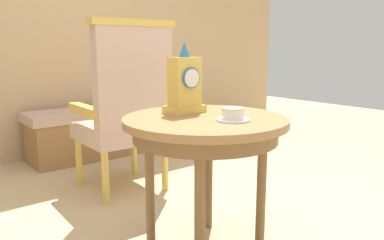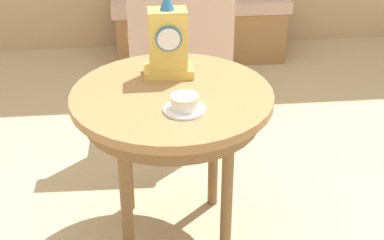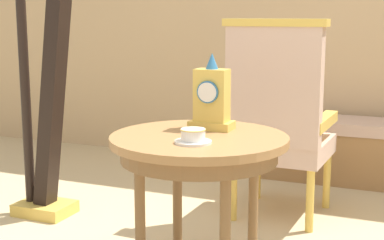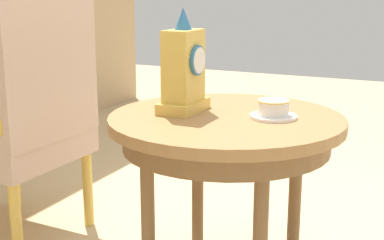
{
  "view_description": "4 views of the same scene",
  "coord_description": "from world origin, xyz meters",
  "px_view_note": "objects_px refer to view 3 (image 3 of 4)",
  "views": [
    {
      "loc": [
        -1.06,
        -1.23,
        0.97
      ],
      "look_at": [
        0.02,
        0.11,
        0.65
      ],
      "focal_mm": 35.97,
      "sensor_mm": 36.0,
      "label": 1
    },
    {
      "loc": [
        -0.05,
        -1.8,
        1.6
      ],
      "look_at": [
        0.14,
        0.08,
        0.54
      ],
      "focal_mm": 53.32,
      "sensor_mm": 36.0,
      "label": 2
    },
    {
      "loc": [
        0.96,
        -2.11,
        1.16
      ],
      "look_at": [
        -0.0,
        0.15,
        0.71
      ],
      "focal_mm": 53.81,
      "sensor_mm": 36.0,
      "label": 3
    },
    {
      "loc": [
        -1.52,
        -0.56,
        1.06
      ],
      "look_at": [
        0.02,
        0.17,
        0.65
      ],
      "focal_mm": 51.65,
      "sensor_mm": 36.0,
      "label": 4
    }
  ],
  "objects_px": {
    "harp": "(45,98)",
    "mantel_clock": "(212,99)",
    "window_bench": "(341,149)",
    "armchair": "(278,118)",
    "side_table": "(199,153)",
    "teacup_left": "(193,137)"
  },
  "relations": [
    {
      "from": "harp",
      "to": "mantel_clock",
      "type": "bearing_deg",
      "value": -15.68
    },
    {
      "from": "harp",
      "to": "window_bench",
      "type": "height_order",
      "value": "harp"
    },
    {
      "from": "harp",
      "to": "armchair",
      "type": "bearing_deg",
      "value": 19.84
    },
    {
      "from": "armchair",
      "to": "harp",
      "type": "xyz_separation_m",
      "value": [
        -1.24,
        -0.45,
        0.1
      ]
    },
    {
      "from": "side_table",
      "to": "harp",
      "type": "xyz_separation_m",
      "value": [
        -1.14,
        0.47,
        0.11
      ]
    },
    {
      "from": "side_table",
      "to": "teacup_left",
      "type": "relative_size",
      "value": 5.09
    },
    {
      "from": "armchair",
      "to": "harp",
      "type": "bearing_deg",
      "value": -160.16
    },
    {
      "from": "teacup_left",
      "to": "armchair",
      "type": "bearing_deg",
      "value": 86.2
    },
    {
      "from": "teacup_left",
      "to": "harp",
      "type": "height_order",
      "value": "harp"
    },
    {
      "from": "armchair",
      "to": "mantel_clock",
      "type": "bearing_deg",
      "value": -97.85
    },
    {
      "from": "mantel_clock",
      "to": "window_bench",
      "type": "bearing_deg",
      "value": 79.51
    },
    {
      "from": "armchair",
      "to": "window_bench",
      "type": "height_order",
      "value": "armchair"
    },
    {
      "from": "mantel_clock",
      "to": "armchair",
      "type": "bearing_deg",
      "value": 82.15
    },
    {
      "from": "harp",
      "to": "window_bench",
      "type": "distance_m",
      "value": 2.08
    },
    {
      "from": "mantel_clock",
      "to": "armchair",
      "type": "relative_size",
      "value": 0.29
    },
    {
      "from": "armchair",
      "to": "harp",
      "type": "height_order",
      "value": "harp"
    },
    {
      "from": "window_bench",
      "to": "side_table",
      "type": "bearing_deg",
      "value": -99.62
    },
    {
      "from": "side_table",
      "to": "harp",
      "type": "bearing_deg",
      "value": 157.66
    },
    {
      "from": "window_bench",
      "to": "harp",
      "type": "bearing_deg",
      "value": -136.02
    },
    {
      "from": "side_table",
      "to": "mantel_clock",
      "type": "xyz_separation_m",
      "value": [
        -0.0,
        0.15,
        0.21
      ]
    },
    {
      "from": "mantel_clock",
      "to": "armchair",
      "type": "distance_m",
      "value": 0.8
    },
    {
      "from": "armchair",
      "to": "teacup_left",
      "type": "bearing_deg",
      "value": -93.8
    }
  ]
}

